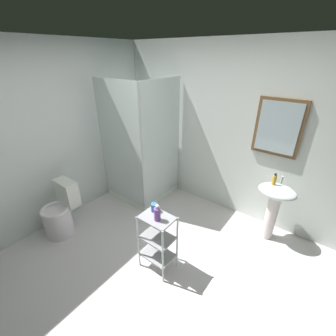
{
  "coord_description": "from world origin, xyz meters",
  "views": [
    {
      "loc": [
        1.23,
        -1.22,
        2.3
      ],
      "look_at": [
        -0.35,
        0.84,
        0.97
      ],
      "focal_mm": 24.05,
      "sensor_mm": 36.0,
      "label": 1
    }
  ],
  "objects_px": {
    "storage_cart": "(158,238)",
    "rinse_cup": "(154,207)",
    "shower_stall": "(143,172)",
    "pedestal_sink": "(274,202)",
    "toilet": "(60,213)",
    "conditioner_bottle_purple": "(157,214)",
    "hand_soap_bottle": "(274,180)"
  },
  "relations": [
    {
      "from": "shower_stall",
      "to": "storage_cart",
      "type": "xyz_separation_m",
      "value": [
        1.18,
        -1.02,
        -0.03
      ]
    },
    {
      "from": "toilet",
      "to": "conditioner_bottle_purple",
      "type": "relative_size",
      "value": 4.11
    },
    {
      "from": "pedestal_sink",
      "to": "rinse_cup",
      "type": "relative_size",
      "value": 8.38
    },
    {
      "from": "toilet",
      "to": "conditioner_bottle_purple",
      "type": "xyz_separation_m",
      "value": [
        1.49,
        0.34,
        0.51
      ]
    },
    {
      "from": "shower_stall",
      "to": "pedestal_sink",
      "type": "distance_m",
      "value": 2.09
    },
    {
      "from": "toilet",
      "to": "conditioner_bottle_purple",
      "type": "distance_m",
      "value": 1.61
    },
    {
      "from": "toilet",
      "to": "conditioner_bottle_purple",
      "type": "bearing_deg",
      "value": 12.69
    },
    {
      "from": "storage_cart",
      "to": "shower_stall",
      "type": "bearing_deg",
      "value": 139.27
    },
    {
      "from": "shower_stall",
      "to": "toilet",
      "type": "relative_size",
      "value": 2.63
    },
    {
      "from": "toilet",
      "to": "storage_cart",
      "type": "bearing_deg",
      "value": 14.03
    },
    {
      "from": "conditioner_bottle_purple",
      "to": "rinse_cup",
      "type": "xyz_separation_m",
      "value": [
        -0.12,
        0.09,
        -0.03
      ]
    },
    {
      "from": "shower_stall",
      "to": "rinse_cup",
      "type": "xyz_separation_m",
      "value": [
        1.09,
        -0.95,
        0.32
      ]
    },
    {
      "from": "storage_cart",
      "to": "conditioner_bottle_purple",
      "type": "relative_size",
      "value": 4.0
    },
    {
      "from": "storage_cart",
      "to": "conditioner_bottle_purple",
      "type": "bearing_deg",
      "value": -42.89
    },
    {
      "from": "rinse_cup",
      "to": "pedestal_sink",
      "type": "bearing_deg",
      "value": 51.67
    },
    {
      "from": "shower_stall",
      "to": "pedestal_sink",
      "type": "relative_size",
      "value": 2.47
    },
    {
      "from": "shower_stall",
      "to": "rinse_cup",
      "type": "bearing_deg",
      "value": -41.1
    },
    {
      "from": "shower_stall",
      "to": "rinse_cup",
      "type": "distance_m",
      "value": 1.48
    },
    {
      "from": "hand_soap_bottle",
      "to": "storage_cart",
      "type": "bearing_deg",
      "value": -121.5
    },
    {
      "from": "rinse_cup",
      "to": "shower_stall",
      "type": "bearing_deg",
      "value": 138.9
    },
    {
      "from": "pedestal_sink",
      "to": "rinse_cup",
      "type": "xyz_separation_m",
      "value": [
        -0.98,
        -1.24,
        0.21
      ]
    },
    {
      "from": "storage_cart",
      "to": "rinse_cup",
      "type": "xyz_separation_m",
      "value": [
        -0.09,
        0.07,
        0.35
      ]
    },
    {
      "from": "hand_soap_bottle",
      "to": "rinse_cup",
      "type": "xyz_separation_m",
      "value": [
        -0.91,
        -1.27,
        -0.09
      ]
    },
    {
      "from": "pedestal_sink",
      "to": "toilet",
      "type": "xyz_separation_m",
      "value": [
        -2.35,
        -1.67,
        -0.26
      ]
    },
    {
      "from": "pedestal_sink",
      "to": "toilet",
      "type": "height_order",
      "value": "pedestal_sink"
    },
    {
      "from": "pedestal_sink",
      "to": "rinse_cup",
      "type": "bearing_deg",
      "value": -128.33
    },
    {
      "from": "storage_cart",
      "to": "rinse_cup",
      "type": "distance_m",
      "value": 0.37
    },
    {
      "from": "pedestal_sink",
      "to": "toilet",
      "type": "distance_m",
      "value": 2.89
    },
    {
      "from": "conditioner_bottle_purple",
      "to": "rinse_cup",
      "type": "bearing_deg",
      "value": 142.14
    },
    {
      "from": "toilet",
      "to": "rinse_cup",
      "type": "height_order",
      "value": "rinse_cup"
    },
    {
      "from": "pedestal_sink",
      "to": "hand_soap_bottle",
      "type": "xyz_separation_m",
      "value": [
        -0.07,
        0.03,
        0.3
      ]
    },
    {
      "from": "toilet",
      "to": "storage_cart",
      "type": "xyz_separation_m",
      "value": [
        1.46,
        0.36,
        0.12
      ]
    }
  ]
}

